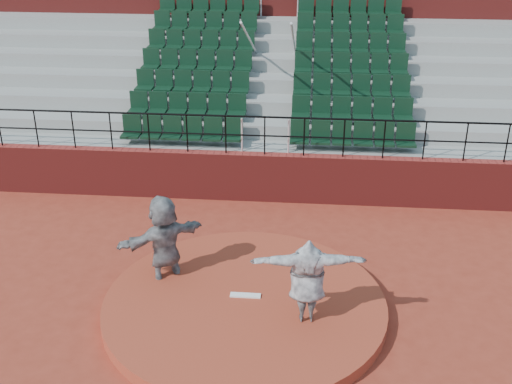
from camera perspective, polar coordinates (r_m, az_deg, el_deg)
ground at (r=12.77m, az=-1.01°, el=-10.53°), size 90.00×90.00×0.00m
pitchers_mound at (r=12.69m, az=-1.01°, el=-10.07°), size 5.50×5.50×0.25m
pitching_rubber at (r=12.74m, az=-0.95°, el=-9.17°), size 0.60×0.15×0.03m
boundary_wall at (r=16.78m, az=0.75°, el=1.33°), size 24.00×0.30×1.30m
wall_railing at (r=16.26m, az=0.78°, el=5.78°), size 24.04×0.05×1.03m
seating_deck at (r=19.90m, az=1.58°, el=7.69°), size 24.00×5.97×4.63m
press_box_facade at (r=23.24m, az=2.29°, el=15.62°), size 24.00×3.00×7.10m
pitcher at (r=11.71m, az=4.58°, el=-7.83°), size 2.11×0.77×1.68m
fielder at (r=13.14m, az=-8.17°, el=-4.42°), size 1.85×1.62×2.02m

